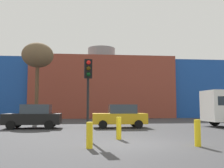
{
  "coord_description": "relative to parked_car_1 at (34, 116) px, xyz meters",
  "views": [
    {
      "loc": [
        -2.0,
        -10.4,
        1.56
      ],
      "look_at": [
        -0.03,
        9.5,
        3.31
      ],
      "focal_mm": 40.19,
      "sensor_mm": 36.0,
      "label": 1
    }
  ],
  "objects": [
    {
      "name": "ground_plane",
      "position": [
        5.71,
        -7.64,
        -0.83
      ],
      "size": [
        200.0,
        200.0,
        0.0
      ],
      "primitive_type": "plane",
      "color": "#38383A"
    },
    {
      "name": "building_backdrop",
      "position": [
        5.76,
        18.52,
        3.18
      ],
      "size": [
        37.93,
        10.75,
        10.04
      ],
      "color": "brown",
      "rests_on": "ground_plane"
    },
    {
      "name": "parked_car_1",
      "position": [
        0.0,
        0.0,
        0.0
      ],
      "size": [
        3.85,
        1.89,
        1.67
      ],
      "rotation": [
        0.0,
        0.0,
        3.14
      ],
      "color": "black",
      "rests_on": "ground_plane"
    },
    {
      "name": "parked_car_2",
      "position": [
        6.09,
        -0.0,
        -0.0
      ],
      "size": [
        3.84,
        1.89,
        1.66
      ],
      "rotation": [
        0.0,
        0.0,
        3.14
      ],
      "color": "gold",
      "rests_on": "ground_plane"
    },
    {
      "name": "traffic_light_island",
      "position": [
        3.74,
        -6.26,
        1.94
      ],
      "size": [
        0.39,
        0.38,
        3.76
      ],
      "rotation": [
        0.0,
        0.0,
        -1.45
      ],
      "color": "black",
      "rests_on": "ground_plane"
    },
    {
      "name": "bare_tree_0",
      "position": [
        -1.12,
        6.56,
        5.54
      ],
      "size": [
        3.01,
        3.01,
        7.69
      ],
      "color": "brown",
      "rests_on": "ground_plane"
    },
    {
      "name": "bollard_yellow_0",
      "position": [
        5.19,
        -6.24,
        -0.31
      ],
      "size": [
        0.24,
        0.24,
        1.04
      ],
      "primitive_type": "cylinder",
      "color": "yellow",
      "rests_on": "ground_plane"
    },
    {
      "name": "bollard_yellow_1",
      "position": [
        3.8,
        -8.63,
        -0.35
      ],
      "size": [
        0.24,
        0.24,
        0.97
      ],
      "primitive_type": "cylinder",
      "color": "yellow",
      "rests_on": "ground_plane"
    },
    {
      "name": "bollard_yellow_2",
      "position": [
        7.99,
        -8.56,
        -0.32
      ],
      "size": [
        0.24,
        0.24,
        1.03
      ],
      "primitive_type": "cylinder",
      "color": "yellow",
      "rests_on": "ground_plane"
    }
  ]
}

